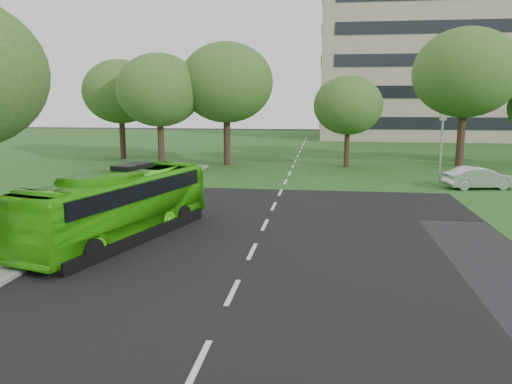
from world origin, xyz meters
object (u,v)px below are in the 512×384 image
tree_park_c (348,106)px  sedan (479,178)px  camera_pole (441,141)px  bus (119,206)px  tree_park_f (120,92)px  tree_park_a (159,90)px  tree_park_b (226,83)px  tree_park_d (466,73)px  office_building (462,50)px

tree_park_c → sedan: bearing=-49.5°
sedan → camera_pole: size_ratio=0.94×
camera_pole → bus: bearing=-131.7°
tree_park_c → tree_park_f: (-20.63, 3.10, 1.18)m
tree_park_a → tree_park_f: tree_park_a is taller
tree_park_c → sedan: size_ratio=1.74×
bus → camera_pole: 21.44m
bus → tree_park_a: bearing=119.4°
tree_park_a → tree_park_b: bearing=19.2°
tree_park_c → tree_park_f: size_ratio=0.81×
tree_park_f → camera_pole: tree_park_f is taller
tree_park_f → tree_park_b: bearing=-16.3°
bus → camera_pole: size_ratio=2.16×
tree_park_d → camera_pole: tree_park_d is taller
sedan → office_building: bearing=-24.8°
tree_park_b → tree_park_f: 11.05m
tree_park_f → camera_pole: (26.21, -11.56, -3.30)m
tree_park_a → camera_pole: size_ratio=2.03×
camera_pole → tree_park_d: bearing=74.4°
tree_park_d → bus: tree_park_d is taller
tree_park_b → sedan: size_ratio=2.40×
tree_park_c → camera_pole: size_ratio=1.64×
tree_park_a → sedan: (23.12, -7.38, -5.57)m
tree_park_a → bus: size_ratio=0.94×
tree_park_d → tree_park_f: bearing=178.0°
sedan → camera_pole: bearing=59.4°
tree_park_b → sedan: 21.06m
tree_park_d → sedan: bearing=-98.3°
tree_park_d → camera_pole: size_ratio=2.49×
tree_park_a → bus: 22.57m
tree_park_b → bus: bearing=-89.7°
tree_park_c → tree_park_d: 10.05m
tree_park_a → tree_park_d: (24.75, 3.88, 1.40)m
tree_park_d → tree_park_a: bearing=-171.1°
tree_park_c → bus: 25.49m
office_building → tree_park_d: size_ratio=3.54×
tree_park_b → tree_park_d: size_ratio=0.90×
office_building → tree_park_f: size_ratio=4.37×
sedan → tree_park_b: bearing=50.2°
office_building → tree_park_a: 50.27m
tree_park_a → tree_park_c: 15.42m
camera_pole → tree_park_f: bearing=161.0°
tree_park_a → tree_park_b: (5.22, 1.82, 0.63)m
tree_park_c → bus: size_ratio=0.76×
tree_park_b → tree_park_c: tree_park_b is taller
camera_pole → office_building: bearing=79.6°
tree_park_c → tree_park_f: tree_park_f is taller
tree_park_b → bus: tree_park_b is taller
bus → camera_pole: camera_pole is taller
tree_park_c → tree_park_d: bearing=12.3°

